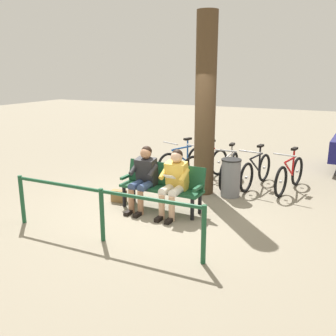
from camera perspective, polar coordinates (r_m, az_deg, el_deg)
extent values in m
plane|color=gray|center=(7.10, -1.91, -6.63)|extent=(40.00, 40.00, 0.00)
cube|color=#194C2D|center=(7.04, -1.07, -3.12)|extent=(1.61, 0.49, 0.05)
cube|color=#194C2D|center=(7.13, -0.34, -0.91)|extent=(1.60, 0.19, 0.42)
cube|color=#194C2D|center=(6.69, 4.66, -2.94)|extent=(0.07, 0.40, 0.05)
cube|color=#194C2D|center=(7.38, -6.25, -1.26)|extent=(0.07, 0.40, 0.05)
cylinder|color=black|center=(6.67, 3.70, -6.24)|extent=(0.07, 0.07, 0.40)
cylinder|color=black|center=(7.34, -6.65, -4.33)|extent=(0.07, 0.07, 0.40)
cylinder|color=black|center=(6.96, 4.84, -5.34)|extent=(0.07, 0.07, 0.40)
cylinder|color=black|center=(7.60, -5.22, -3.59)|extent=(0.07, 0.07, 0.40)
cube|color=gold|center=(6.83, 1.36, -1.19)|extent=(0.39, 0.32, 0.55)
sphere|color=#D8A884|center=(6.73, 1.30, 1.68)|extent=(0.21, 0.21, 0.21)
sphere|color=black|center=(6.74, 1.42, 2.03)|extent=(0.20, 0.20, 0.20)
cylinder|color=white|center=(6.68, 1.36, -3.53)|extent=(0.16, 0.40, 0.15)
cylinder|color=#D8A884|center=(6.61, 0.57, -6.19)|extent=(0.11, 0.11, 0.45)
cube|color=black|center=(6.59, 0.16, -8.01)|extent=(0.10, 0.22, 0.07)
cylinder|color=gold|center=(6.63, 2.45, -1.14)|extent=(0.10, 0.31, 0.23)
cylinder|color=white|center=(6.77, -0.16, -3.28)|extent=(0.16, 0.40, 0.15)
cylinder|color=#D8A884|center=(6.69, -0.96, -5.91)|extent=(0.11, 0.11, 0.45)
cube|color=black|center=(6.68, -1.37, -7.70)|extent=(0.10, 0.22, 0.07)
cylinder|color=gold|center=(6.80, -0.60, -0.71)|extent=(0.10, 0.31, 0.23)
cube|color=silver|center=(6.56, 0.20, -1.32)|extent=(0.20, 0.13, 0.09)
cube|color=#262628|center=(7.13, -3.25, -0.52)|extent=(0.39, 0.32, 0.55)
sphere|color=#A87554|center=(7.03, -3.38, 2.23)|extent=(0.21, 0.21, 0.21)
sphere|color=black|center=(7.04, -3.26, 2.56)|extent=(0.20, 0.20, 0.20)
cylinder|color=#334772|center=(6.98, -3.36, -2.75)|extent=(0.16, 0.40, 0.15)
cylinder|color=#A87554|center=(6.90, -4.19, -5.29)|extent=(0.11, 0.11, 0.45)
cube|color=black|center=(6.89, -4.60, -7.03)|extent=(0.10, 0.22, 0.07)
cylinder|color=#262628|center=(6.92, -2.35, -0.46)|extent=(0.10, 0.31, 0.23)
cylinder|color=#334772|center=(7.08, -4.75, -2.52)|extent=(0.16, 0.40, 0.15)
cylinder|color=#A87554|center=(7.00, -5.58, -5.02)|extent=(0.11, 0.11, 0.45)
cube|color=black|center=(6.99, -5.99, -6.73)|extent=(0.10, 0.22, 0.07)
cylinder|color=#262628|center=(7.12, -5.14, -0.07)|extent=(0.10, 0.31, 0.23)
cube|color=olive|center=(7.63, -7.46, -4.23)|extent=(0.31, 0.17, 0.24)
cylinder|color=#4C3823|center=(7.82, 5.68, 9.28)|extent=(0.43, 0.43, 3.70)
cylinder|color=slate|center=(7.93, 9.48, -1.57)|extent=(0.39, 0.39, 0.77)
cylinder|color=black|center=(7.83, 9.61, 1.23)|extent=(0.41, 0.41, 0.03)
torus|color=black|center=(8.12, 16.73, -2.01)|extent=(0.18, 0.66, 0.66)
cylinder|color=silver|center=(8.12, 16.73, -2.01)|extent=(0.06, 0.07, 0.06)
torus|color=black|center=(9.06, 19.00, -0.48)|extent=(0.18, 0.66, 0.66)
cylinder|color=silver|center=(9.06, 19.00, -0.48)|extent=(0.06, 0.07, 0.06)
cylinder|color=#B71414|center=(8.50, 18.13, 1.26)|extent=(0.16, 0.63, 0.04)
cylinder|color=#B71414|center=(8.47, 17.84, -0.15)|extent=(0.15, 0.59, 0.43)
cylinder|color=#B71414|center=(8.68, 18.49, 0.98)|extent=(0.04, 0.04, 0.55)
cube|color=black|center=(8.62, 18.64, 2.78)|extent=(0.13, 0.23, 0.05)
cylinder|color=#B2B2B7|center=(8.08, 17.27, 1.90)|extent=(0.48, 0.12, 0.03)
torus|color=black|center=(8.25, 11.81, -1.43)|extent=(0.17, 0.66, 0.66)
cylinder|color=silver|center=(8.25, 11.81, -1.43)|extent=(0.06, 0.07, 0.06)
torus|color=black|center=(9.16, 14.39, 0.05)|extent=(0.17, 0.66, 0.66)
cylinder|color=silver|center=(9.16, 14.39, 0.05)|extent=(0.06, 0.07, 0.06)
cylinder|color=black|center=(8.61, 13.32, 1.78)|extent=(0.14, 0.63, 0.04)
cylinder|color=black|center=(8.59, 13.03, 0.39)|extent=(0.14, 0.59, 0.43)
cylinder|color=black|center=(8.80, 13.74, 1.49)|extent=(0.04, 0.04, 0.55)
cube|color=black|center=(8.74, 13.85, 3.28)|extent=(0.13, 0.23, 0.05)
cylinder|color=#B2B2B7|center=(8.21, 12.30, 2.43)|extent=(0.48, 0.11, 0.03)
torus|color=black|center=(8.26, 8.42, -1.26)|extent=(0.10, 0.66, 0.66)
cylinder|color=silver|center=(8.26, 8.42, -1.26)|extent=(0.05, 0.06, 0.06)
torus|color=black|center=(9.22, 10.01, 0.37)|extent=(0.10, 0.66, 0.66)
cylinder|color=silver|center=(9.22, 10.01, 0.37)|extent=(0.05, 0.06, 0.06)
cylinder|color=silver|center=(8.64, 9.37, 2.03)|extent=(0.08, 0.63, 0.04)
cylinder|color=silver|center=(8.61, 9.19, 0.63)|extent=(0.07, 0.60, 0.43)
cylinder|color=silver|center=(8.84, 9.62, 1.77)|extent=(0.04, 0.04, 0.55)
cube|color=black|center=(8.78, 9.70, 3.55)|extent=(0.10, 0.22, 0.05)
cylinder|color=#B2B2B7|center=(8.22, 8.75, 2.61)|extent=(0.48, 0.06, 0.03)
torus|color=black|center=(8.72, 3.59, -0.25)|extent=(0.28, 0.64, 0.66)
cylinder|color=silver|center=(8.72, 3.59, -0.25)|extent=(0.07, 0.07, 0.06)
torus|color=black|center=(9.48, 7.73, 0.87)|extent=(0.28, 0.64, 0.66)
cylinder|color=silver|center=(9.48, 7.73, 0.87)|extent=(0.07, 0.07, 0.06)
cylinder|color=#B71414|center=(9.01, 5.81, 2.68)|extent=(0.25, 0.61, 0.04)
cylinder|color=#B71414|center=(8.99, 5.45, 1.36)|extent=(0.24, 0.57, 0.43)
cylinder|color=#B71414|center=(9.16, 6.54, 2.35)|extent=(0.04, 0.04, 0.55)
cube|color=black|center=(9.11, 6.59, 4.07)|extent=(0.16, 0.24, 0.05)
cylinder|color=#B2B2B7|center=(8.67, 4.10, 3.38)|extent=(0.46, 0.19, 0.03)
torus|color=black|center=(9.00, -0.09, 0.25)|extent=(0.29, 0.64, 0.66)
cylinder|color=silver|center=(9.00, -0.09, 0.25)|extent=(0.07, 0.07, 0.06)
torus|color=black|center=(9.71, 4.29, 1.30)|extent=(0.29, 0.64, 0.66)
cylinder|color=silver|center=(9.71, 4.29, 1.30)|extent=(0.07, 0.07, 0.06)
cylinder|color=#1E519E|center=(9.26, 2.21, 3.08)|extent=(0.26, 0.61, 0.04)
cylinder|color=#1E519E|center=(9.25, 1.85, 1.80)|extent=(0.25, 0.57, 0.43)
cylinder|color=#1E519E|center=(9.41, 2.99, 2.76)|extent=(0.04, 0.04, 0.55)
cube|color=black|center=(9.35, 3.01, 4.43)|extent=(0.16, 0.24, 0.05)
cylinder|color=#B2B2B7|center=(8.95, 0.39, 3.78)|extent=(0.46, 0.20, 0.03)
cylinder|color=#194C2D|center=(5.17, 5.43, -10.05)|extent=(0.07, 0.07, 0.85)
cylinder|color=#194C2D|center=(5.89, -9.97, -7.03)|extent=(0.07, 0.07, 0.85)
cylinder|color=#194C2D|center=(6.93, -21.25, -4.47)|extent=(0.07, 0.07, 0.85)
cylinder|color=#194C2D|center=(5.76, -10.14, -3.47)|extent=(3.31, 0.09, 0.06)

